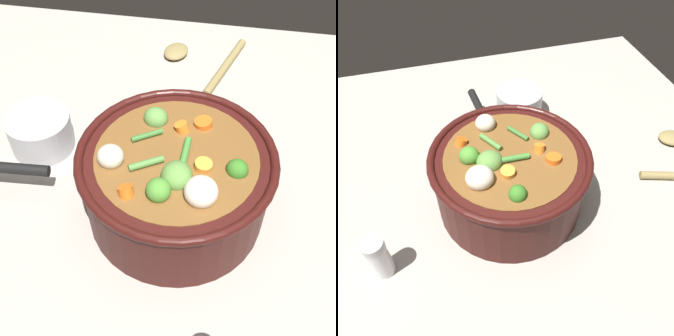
{
  "view_description": "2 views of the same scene",
  "coord_description": "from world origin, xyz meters",
  "views": [
    {
      "loc": [
        -0.06,
        0.41,
        0.58
      ],
      "look_at": [
        0.01,
        0.02,
        0.12
      ],
      "focal_mm": 47.28,
      "sensor_mm": 36.0,
      "label": 1
    },
    {
      "loc": [
        -0.4,
        0.12,
        0.55
      ],
      "look_at": [
        -0.02,
        0.01,
        0.12
      ],
      "focal_mm": 37.29,
      "sensor_mm": 36.0,
      "label": 2
    }
  ],
  "objects": [
    {
      "name": "small_saucepan",
      "position": [
        0.26,
        -0.1,
        0.03
      ],
      "size": [
        0.11,
        0.17,
        0.07
      ],
      "color": "#ADADB2",
      "rests_on": "ground_plane"
    },
    {
      "name": "ground_plane",
      "position": [
        0.0,
        0.0,
        0.0
      ],
      "size": [
        1.1,
        1.1,
        0.0
      ],
      "primitive_type": "plane",
      "color": "#9E998E"
    },
    {
      "name": "cooking_pot",
      "position": [
        0.0,
        0.0,
        0.07
      ],
      "size": [
        0.29,
        0.29,
        0.15
      ],
      "color": "#38110F",
      "rests_on": "ground_plane"
    },
    {
      "name": "wooden_spoon",
      "position": [
        0.01,
        -0.39,
        0.01
      ],
      "size": [
        0.18,
        0.2,
        0.02
      ],
      "color": "olive",
      "rests_on": "ground_plane"
    }
  ]
}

